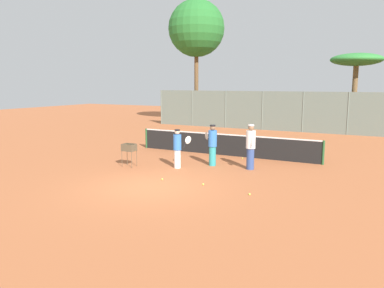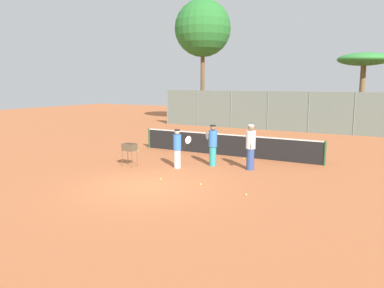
# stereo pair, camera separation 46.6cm
# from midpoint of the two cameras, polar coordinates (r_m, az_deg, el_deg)

# --- Properties ---
(ground_plane) EXTENTS (80.00, 80.00, 0.00)m
(ground_plane) POSITION_cam_midpoint_polar(r_m,az_deg,el_deg) (13.01, -5.79, -6.50)
(ground_plane) COLOR #B26038
(tennis_net) EXTENTS (9.42, 0.10, 1.07)m
(tennis_net) POSITION_cam_midpoint_polar(r_m,az_deg,el_deg) (18.47, 5.96, -0.05)
(tennis_net) COLOR #26592D
(tennis_net) RESTS_ON ground_plane
(back_fence) EXTENTS (21.32, 0.08, 2.95)m
(back_fence) POSITION_cam_midpoint_polar(r_m,az_deg,el_deg) (28.62, 14.82, 4.81)
(back_fence) COLOR slate
(back_fence) RESTS_ON ground_plane
(tree_1) EXTENTS (3.78, 3.78, 5.76)m
(tree_1) POSITION_cam_midpoint_polar(r_m,az_deg,el_deg) (31.03, 25.13, 11.35)
(tree_1) COLOR brown
(tree_1) RESTS_ON ground_plane
(tree_2) EXTENTS (4.93, 4.93, 10.76)m
(tree_2) POSITION_cam_midpoint_polar(r_m,az_deg,el_deg) (34.26, 2.06, 17.16)
(tree_2) COLOR brown
(tree_2) RESTS_ON ground_plane
(player_white_outfit) EXTENTS (0.79, 0.63, 1.77)m
(player_white_outfit) POSITION_cam_midpoint_polar(r_m,az_deg,el_deg) (16.07, 4.00, -0.10)
(player_white_outfit) COLOR teal
(player_white_outfit) RESTS_ON ground_plane
(player_red_cap) EXTENTS (0.56, 0.79, 1.63)m
(player_red_cap) POSITION_cam_midpoint_polar(r_m,az_deg,el_deg) (15.61, -1.38, -0.61)
(player_red_cap) COLOR white
(player_red_cap) RESTS_ON ground_plane
(player_yellow_shirt) EXTENTS (0.48, 0.90, 1.86)m
(player_yellow_shirt) POSITION_cam_midpoint_polar(r_m,az_deg,el_deg) (15.47, 9.77, -0.40)
(player_yellow_shirt) COLOR #334C8C
(player_yellow_shirt) RESTS_ON ground_plane
(ball_cart) EXTENTS (0.56, 0.41, 0.98)m
(ball_cart) POSITION_cam_midpoint_polar(r_m,az_deg,el_deg) (16.15, -8.74, -0.75)
(ball_cart) COLOR brown
(ball_cart) RESTS_ON ground_plane
(tennis_ball_0) EXTENTS (0.07, 0.07, 0.07)m
(tennis_ball_0) POSITION_cam_midpoint_polar(r_m,az_deg,el_deg) (13.86, -3.85, -5.34)
(tennis_ball_0) COLOR #D1E54C
(tennis_ball_0) RESTS_ON ground_plane
(tennis_ball_1) EXTENTS (0.07, 0.07, 0.07)m
(tennis_ball_1) POSITION_cam_midpoint_polar(r_m,az_deg,el_deg) (12.09, 9.33, -7.63)
(tennis_ball_1) COLOR #D1E54C
(tennis_ball_1) RESTS_ON ground_plane
(tennis_ball_2) EXTENTS (0.07, 0.07, 0.07)m
(tennis_ball_2) POSITION_cam_midpoint_polar(r_m,az_deg,el_deg) (13.12, 2.36, -6.17)
(tennis_ball_2) COLOR #D1E54C
(tennis_ball_2) RESTS_ON ground_plane
(tennis_ball_3) EXTENTS (0.07, 0.07, 0.07)m
(tennis_ball_3) POSITION_cam_midpoint_polar(r_m,az_deg,el_deg) (17.74, 8.65, -2.21)
(tennis_ball_3) COLOR #D1E54C
(tennis_ball_3) RESTS_ON ground_plane
(tennis_ball_4) EXTENTS (0.07, 0.07, 0.07)m
(tennis_ball_4) POSITION_cam_midpoint_polar(r_m,az_deg,el_deg) (19.81, -7.59, -0.99)
(tennis_ball_4) COLOR #D1E54C
(tennis_ball_4) RESTS_ON ground_plane
(parked_car) EXTENTS (4.20, 1.70, 1.60)m
(parked_car) POSITION_cam_midpoint_polar(r_m,az_deg,el_deg) (32.41, 16.00, 3.80)
(parked_car) COLOR #232328
(parked_car) RESTS_ON ground_plane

